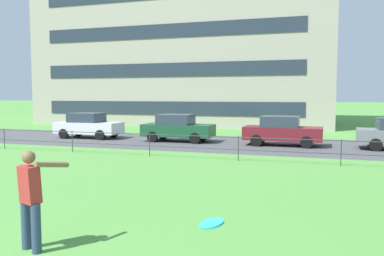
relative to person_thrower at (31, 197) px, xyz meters
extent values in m
cube|color=#4C4C51|center=(-0.45, 15.76, -0.93)|extent=(80.00, 7.53, 0.01)
cylinder|color=#333833|center=(-10.16, 10.31, -0.43)|extent=(0.04, 0.04, 1.00)
cylinder|color=#333833|center=(-6.28, 10.31, -0.43)|extent=(0.04, 0.04, 1.00)
cylinder|color=#333833|center=(-2.39, 10.31, -0.43)|extent=(0.04, 0.04, 1.00)
cylinder|color=#333833|center=(1.49, 10.31, -0.43)|extent=(0.04, 0.04, 1.00)
cylinder|color=#333833|center=(5.37, 10.31, -0.43)|extent=(0.04, 0.04, 1.00)
cylinder|color=#333833|center=(-0.45, 10.31, -0.48)|extent=(34.95, 0.03, 0.03)
cylinder|color=#333833|center=(-0.45, 10.31, 0.02)|extent=(34.95, 0.03, 0.03)
cylinder|color=navy|center=(-0.15, 0.04, -0.51)|extent=(0.16, 0.16, 0.83)
cylinder|color=navy|center=(0.15, -0.07, -0.51)|extent=(0.16, 0.16, 0.83)
cube|color=#B22D2D|center=(0.00, -0.01, 0.22)|extent=(0.43, 0.36, 0.64)
sphere|color=brown|center=(0.00, -0.01, 0.68)|extent=(0.22, 0.22, 0.22)
cylinder|color=brown|center=(0.29, 0.21, 0.54)|extent=(0.30, 0.62, 0.18)
cylinder|color=brown|center=(-0.21, 0.06, 0.22)|extent=(0.09, 0.09, 0.62)
cylinder|color=#2DB2C6|center=(3.59, -1.58, 0.40)|extent=(0.36, 0.36, 0.09)
cube|color=silver|center=(-8.92, 15.90, -0.29)|extent=(4.03, 1.76, 0.68)
cube|color=#2D3847|center=(-9.07, 15.90, 0.33)|extent=(1.92, 1.55, 0.56)
cylinder|color=black|center=(-7.70, 16.73, -0.63)|extent=(0.60, 0.21, 0.60)
cylinder|color=black|center=(-7.67, 15.11, -0.63)|extent=(0.60, 0.21, 0.60)
cylinder|color=black|center=(-10.18, 16.69, -0.63)|extent=(0.60, 0.21, 0.60)
cylinder|color=black|center=(-10.15, 15.07, -0.63)|extent=(0.60, 0.21, 0.60)
cube|color=#194C2D|center=(-3.10, 15.89, -0.29)|extent=(4.01, 1.73, 0.68)
cube|color=#2D3847|center=(-3.25, 15.89, 0.33)|extent=(1.91, 1.53, 0.56)
cylinder|color=black|center=(-1.86, 16.70, -0.63)|extent=(0.60, 0.20, 0.60)
cylinder|color=black|center=(-1.85, 15.09, -0.63)|extent=(0.60, 0.20, 0.60)
cylinder|color=black|center=(-4.34, 16.69, -0.63)|extent=(0.60, 0.20, 0.60)
cylinder|color=black|center=(-4.33, 15.07, -0.63)|extent=(0.60, 0.20, 0.60)
cube|color=maroon|center=(2.73, 15.85, -0.29)|extent=(4.02, 1.74, 0.68)
cube|color=#2D3847|center=(2.58, 15.85, 0.33)|extent=(1.92, 1.54, 0.56)
cylinder|color=black|center=(3.98, 16.65, -0.63)|extent=(0.60, 0.21, 0.60)
cylinder|color=black|center=(3.96, 15.03, -0.63)|extent=(0.60, 0.21, 0.60)
cylinder|color=black|center=(1.50, 16.67, -0.63)|extent=(0.60, 0.21, 0.60)
cylinder|color=black|center=(1.48, 15.06, -0.63)|extent=(0.60, 0.21, 0.60)
cylinder|color=black|center=(7.10, 16.63, -0.63)|extent=(0.60, 0.20, 0.60)
cylinder|color=black|center=(7.10, 15.01, -0.63)|extent=(0.60, 0.20, 0.60)
cube|color=#ADA393|center=(-7.51, 31.97, 8.40)|extent=(26.22, 13.75, 18.65)
cube|color=#283342|center=(-7.51, 25.06, 0.62)|extent=(22.03, 0.06, 1.10)
cube|color=#283342|center=(-7.51, 25.06, 3.73)|extent=(22.03, 0.06, 1.10)
cube|color=#283342|center=(-7.51, 25.06, 6.84)|extent=(22.03, 0.06, 1.10)
camera|label=1|loc=(4.65, -5.51, 1.73)|focal=37.64mm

